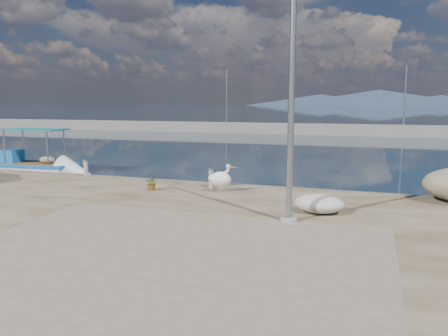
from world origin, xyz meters
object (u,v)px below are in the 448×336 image
(boat_left, at_px, (35,170))
(bollard_near, at_px, (211,177))
(pelican, at_px, (221,179))
(lamp_post, at_px, (292,94))

(boat_left, height_order, bollard_near, boat_left)
(pelican, height_order, bollard_near, pelican)
(pelican, bearing_deg, bollard_near, 117.03)
(boat_left, height_order, pelican, boat_left)
(pelican, relative_size, bollard_near, 1.38)
(lamp_post, height_order, bollard_near, lamp_post)
(pelican, distance_m, bollard_near, 0.81)
(pelican, xyz_separation_m, bollard_near, (-0.58, 0.57, -0.06))
(pelican, bearing_deg, boat_left, 144.24)
(pelican, distance_m, lamp_post, 5.13)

